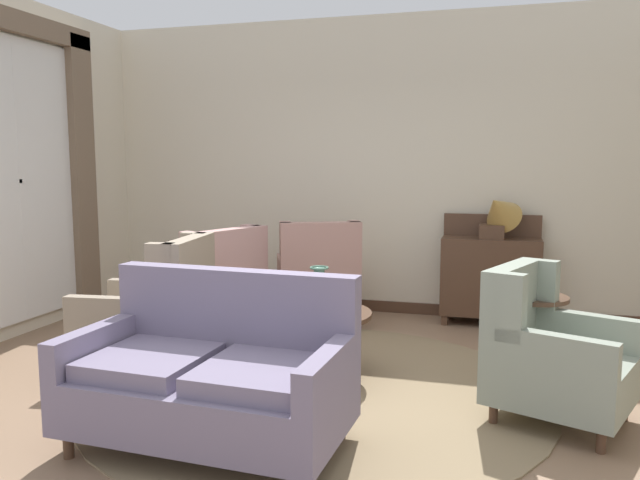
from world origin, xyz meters
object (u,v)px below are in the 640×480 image
at_px(porcelain_vase, 319,292).
at_px(armchair_foreground_right, 318,282).
at_px(settee, 212,377).
at_px(armchair_far_left, 213,292).
at_px(armchair_back_corner, 155,317).
at_px(gramophone, 498,213).
at_px(coffee_table, 314,324).
at_px(sideboard, 490,275).
at_px(armchair_near_window, 549,354).
at_px(side_table, 532,334).

relative_size(porcelain_vase, armchair_foreground_right, 0.32).
bearing_deg(settee, armchair_far_left, 118.25).
height_order(armchair_back_corner, gramophone, gramophone).
height_order(coffee_table, armchair_far_left, armchair_far_left).
xyz_separation_m(coffee_table, settee, (-0.25, -1.23, -0.02)).
bearing_deg(porcelain_vase, armchair_back_corner, -172.33).
bearing_deg(sideboard, armchair_near_window, -80.37).
relative_size(settee, armchair_far_left, 1.50).
relative_size(armchair_far_left, gramophone, 1.87).
height_order(settee, armchair_foreground_right, armchair_foreground_right).
distance_m(porcelain_vase, side_table, 1.55).
height_order(porcelain_vase, armchair_near_window, armchair_near_window).
bearing_deg(gramophone, armchair_near_window, -81.24).
bearing_deg(armchair_back_corner, armchair_far_left, 171.96).
height_order(armchair_foreground_right, gramophone, gramophone).
height_order(armchair_far_left, armchair_foreground_right, armchair_foreground_right).
xyz_separation_m(settee, sideboard, (1.50, 3.24, 0.09)).
bearing_deg(side_table, sideboard, 99.57).
bearing_deg(sideboard, side_table, -80.43).
xyz_separation_m(armchair_foreground_right, armchair_near_window, (2.04, -1.79, -0.03)).
relative_size(armchair_back_corner, sideboard, 0.96).
xyz_separation_m(coffee_table, armchair_far_left, (-1.20, 0.79, 0.02)).
bearing_deg(armchair_near_window, porcelain_vase, 101.17).
xyz_separation_m(sideboard, gramophone, (0.05, -0.09, 0.64)).
height_order(armchair_back_corner, side_table, armchair_back_corner).
distance_m(coffee_table, side_table, 1.58).
distance_m(armchair_far_left, armchair_near_window, 3.06).
distance_m(sideboard, gramophone, 0.65).
xyz_separation_m(armchair_far_left, side_table, (2.77, -0.63, -0.02)).
height_order(armchair_far_left, sideboard, sideboard).
distance_m(armchair_near_window, side_table, 0.48).
distance_m(armchair_far_left, side_table, 2.84).
xyz_separation_m(armchair_near_window, gramophone, (-0.34, 2.23, 0.72)).
height_order(coffee_table, side_table, side_table).
relative_size(porcelain_vase, sideboard, 0.31).
bearing_deg(armchair_near_window, coffee_table, 100.79).
xyz_separation_m(armchair_near_window, sideboard, (-0.39, 2.32, 0.08)).
distance_m(porcelain_vase, armchair_near_window, 1.65).
distance_m(porcelain_vase, sideboard, 2.37).
relative_size(armchair_back_corner, side_table, 1.52).
xyz_separation_m(coffee_table, side_table, (1.57, 0.16, -0.00)).
distance_m(porcelain_vase, settee, 1.27).
height_order(coffee_table, armchair_back_corner, armchair_back_corner).
height_order(sideboard, gramophone, gramophone).
height_order(armchair_near_window, sideboard, sideboard).
bearing_deg(coffee_table, sideboard, 57.95).
bearing_deg(armchair_near_window, side_table, 31.48).
xyz_separation_m(settee, armchair_near_window, (1.90, 0.91, 0.02)).
bearing_deg(side_table, gramophone, 98.46).
xyz_separation_m(armchair_foreground_right, side_table, (1.96, -1.31, -0.03)).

